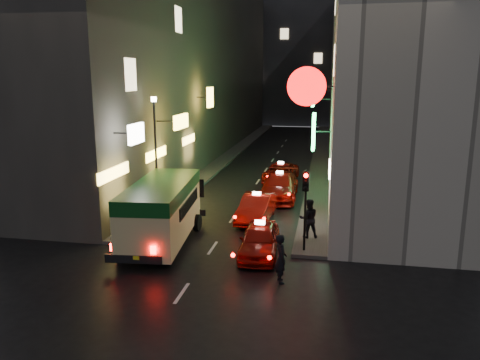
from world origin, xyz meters
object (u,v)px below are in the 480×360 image
Objects in this scene: taxi_near at (260,237)px; lamp_post at (156,147)px; pedestrian_crossing at (281,255)px; traffic_light at (306,193)px; minibus at (162,206)px.

taxi_near is 0.81× the size of lamp_post.
pedestrian_crossing is 0.60× the size of traffic_light.
taxi_near is at bearing -168.15° from traffic_light.
minibus is at bearing 179.06° from traffic_light.
traffic_light is 0.56× the size of lamp_post.
minibus is 3.26× the size of pedestrian_crossing.
pedestrian_crossing reaches higher than taxi_near.
minibus is 6.42m from pedestrian_crossing.
lamp_post is at bearing 24.60° from pedestrian_crossing.
lamp_post is (-8.20, 4.53, 1.04)m from traffic_light.
minibus is 1.35× the size of taxi_near.
lamp_post is (-6.36, 4.91, 2.94)m from taxi_near.
traffic_light is 9.42m from lamp_post.
lamp_post reaches higher than minibus.
pedestrian_crossing is (5.62, -3.02, -0.75)m from minibus.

